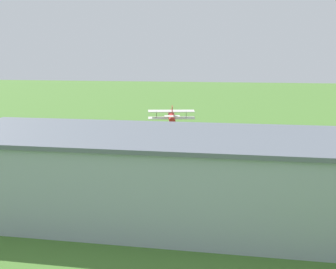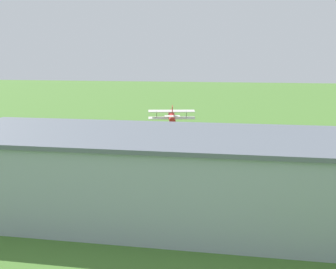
{
  "view_description": "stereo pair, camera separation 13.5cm",
  "coord_description": "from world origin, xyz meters",
  "px_view_note": "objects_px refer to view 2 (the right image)",
  "views": [
    {
      "loc": [
        -11.2,
        78.32,
        13.62
      ],
      "look_at": [
        3.75,
        11.54,
        2.79
      ],
      "focal_mm": 51.71,
      "sensor_mm": 36.0,
      "label": 1
    },
    {
      "loc": [
        -11.33,
        78.29,
        13.62
      ],
      "look_at": [
        3.75,
        11.54,
        2.79
      ],
      "focal_mm": 51.71,
      "sensor_mm": 36.0,
      "label": 2
    }
  ],
  "objects_px": {
    "person_beside_truck": "(296,173)",
    "person_watching_takeoff": "(309,179)",
    "hangar": "(143,173)",
    "biplane": "(172,116)",
    "person_near_hangar_door": "(64,158)",
    "car_blue": "(23,166)",
    "person_crossing_taxiway": "(98,159)"
  },
  "relations": [
    {
      "from": "car_blue",
      "to": "person_crossing_taxiway",
      "type": "xyz_separation_m",
      "value": [
        -7.33,
        -5.72,
        0.0
      ]
    },
    {
      "from": "hangar",
      "to": "person_beside_truck",
      "type": "bearing_deg",
      "value": -132.66
    },
    {
      "from": "person_crossing_taxiway",
      "to": "person_watching_takeoff",
      "type": "distance_m",
      "value": 26.22
    },
    {
      "from": "car_blue",
      "to": "person_near_hangar_door",
      "type": "bearing_deg",
      "value": -118.88
    },
    {
      "from": "hangar",
      "to": "biplane",
      "type": "distance_m",
      "value": 42.13
    },
    {
      "from": "person_watching_takeoff",
      "to": "person_near_hangar_door",
      "type": "bearing_deg",
      "value": -7.19
    },
    {
      "from": "biplane",
      "to": "person_watching_takeoff",
      "type": "distance_m",
      "value": 35.85
    },
    {
      "from": "biplane",
      "to": "person_crossing_taxiway",
      "type": "height_order",
      "value": "biplane"
    },
    {
      "from": "hangar",
      "to": "person_near_hangar_door",
      "type": "relative_size",
      "value": 21.87
    },
    {
      "from": "hangar",
      "to": "person_watching_takeoff",
      "type": "bearing_deg",
      "value": -138.87
    },
    {
      "from": "person_near_hangar_door",
      "to": "hangar",
      "type": "bearing_deg",
      "value": 132.45
    },
    {
      "from": "biplane",
      "to": "person_near_hangar_door",
      "type": "bearing_deg",
      "value": 70.27
    },
    {
      "from": "person_beside_truck",
      "to": "person_watching_takeoff",
      "type": "relative_size",
      "value": 1.09
    },
    {
      "from": "biplane",
      "to": "person_near_hangar_door",
      "type": "height_order",
      "value": "biplane"
    },
    {
      "from": "person_watching_takeoff",
      "to": "person_beside_truck",
      "type": "bearing_deg",
      "value": -53.95
    },
    {
      "from": "hangar",
      "to": "car_blue",
      "type": "xyz_separation_m",
      "value": [
        18.28,
        -11.63,
        -2.83
      ]
    },
    {
      "from": "car_blue",
      "to": "person_near_hangar_door",
      "type": "height_order",
      "value": "person_near_hangar_door"
    },
    {
      "from": "biplane",
      "to": "car_blue",
      "type": "distance_m",
      "value": 32.34
    },
    {
      "from": "person_beside_truck",
      "to": "person_crossing_taxiway",
      "type": "distance_m",
      "value": 24.71
    },
    {
      "from": "person_near_hangar_door",
      "to": "car_blue",
      "type": "bearing_deg",
      "value": 61.12
    },
    {
      "from": "biplane",
      "to": "car_blue",
      "type": "xyz_separation_m",
      "value": [
        11.76,
        29.99,
        -2.86
      ]
    },
    {
      "from": "person_near_hangar_door",
      "to": "person_watching_takeoff",
      "type": "relative_size",
      "value": 1.04
    },
    {
      "from": "person_beside_truck",
      "to": "person_near_hangar_door",
      "type": "xyz_separation_m",
      "value": [
        29.03,
        -2.06,
        -0.05
      ]
    },
    {
      "from": "hangar",
      "to": "biplane",
      "type": "bearing_deg",
      "value": -81.09
    },
    {
      "from": "biplane",
      "to": "person_beside_truck",
      "type": "height_order",
      "value": "biplane"
    },
    {
      "from": "hangar",
      "to": "person_crossing_taxiway",
      "type": "xyz_separation_m",
      "value": [
        10.95,
        -17.35,
        -2.82
      ]
    },
    {
      "from": "person_crossing_taxiway",
      "to": "person_watching_takeoff",
      "type": "height_order",
      "value": "person_crossing_taxiway"
    },
    {
      "from": "biplane",
      "to": "person_watching_takeoff",
      "type": "relative_size",
      "value": 5.26
    },
    {
      "from": "hangar",
      "to": "person_crossing_taxiway",
      "type": "height_order",
      "value": "hangar"
    },
    {
      "from": "person_beside_truck",
      "to": "person_watching_takeoff",
      "type": "bearing_deg",
      "value": 126.05
    },
    {
      "from": "biplane",
      "to": "person_watching_takeoff",
      "type": "xyz_separation_m",
      "value": [
        -21.43,
        28.6,
        -2.87
      ]
    },
    {
      "from": "biplane",
      "to": "person_watching_takeoff",
      "type": "bearing_deg",
      "value": 126.84
    }
  ]
}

